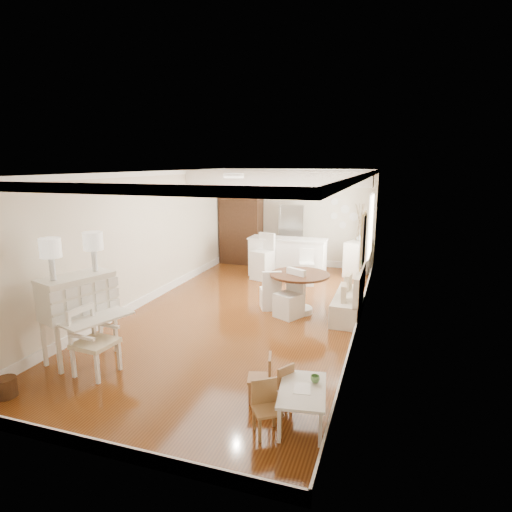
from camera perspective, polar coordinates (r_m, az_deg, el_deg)
The scene contains 20 objects.
room at distance 8.52m, azimuth -0.67°, elevation 5.64°, with size 9.00×9.04×2.82m.
secretary_bureau at distance 7.11m, azimuth -22.50°, elevation -7.58°, with size 1.04×1.06×1.34m, color white.
gustavian_armchair at distance 6.60m, azimuth -20.66°, elevation -10.66°, with size 0.56×0.56×0.98m, color white.
wicker_basket at distance 6.64m, azimuth -30.33°, elevation -14.88°, with size 0.26×0.26×0.26m, color #4A2C17.
kids_table at distance 5.27m, azimuth 6.16°, elevation -19.25°, with size 0.53×0.88×0.44m, color white.
kids_chair_a at distance 5.63m, azimuth 0.49°, elevation -15.90°, with size 0.30×0.30×0.62m, color #A4744A.
kids_chair_b at distance 5.58m, azimuth 3.10°, elevation -16.54°, with size 0.27×0.27×0.56m, color #B48151.
kids_chair_c at distance 5.03m, azimuth 1.48°, elevation -19.72°, with size 0.30×0.30×0.62m, color tan.
banquette at distance 8.59m, azimuth 12.20°, elevation -4.77°, with size 0.52×1.60×0.98m, color silver.
dining_table at distance 8.67m, azimuth 5.78°, elevation -4.95°, with size 1.19×1.19×0.81m, color #4F2B19.
slip_chair_near at distance 8.40m, azimuth 4.42°, elevation -5.04°, with size 0.45×0.47×0.94m, color white.
slip_chair_far at distance 8.88m, azimuth 1.94°, elevation -4.41°, with size 0.39×0.41×0.83m, color white.
breakfast_counter at distance 11.38m, azimuth 4.20°, elevation -0.17°, with size 2.05×0.65×1.03m, color white.
bar_stool_left at distance 11.05m, azimuth 0.85°, elevation -0.09°, with size 0.48×0.48×1.19m, color white.
bar_stool_right at distance 10.62m, azimuth 6.76°, elevation -1.51°, with size 0.36×0.36×0.89m, color silver.
pantry_cabinet at distance 12.78m, azimuth -1.98°, elevation 4.13°, with size 1.20×0.60×2.30m, color #381E11.
fridge at distance 12.27m, azimuth 6.34°, elevation 2.53°, with size 0.75×0.65×1.80m, color silver.
sideboard at distance 11.82m, azimuth 13.46°, elevation -0.25°, with size 0.43×0.98×0.94m, color white.
pencil_cup at distance 5.29m, azimuth 7.88°, elevation -15.93°, with size 0.11×0.11×0.09m, color #6CA560.
branch_vase at distance 11.72m, azimuth 13.63°, elevation 2.40°, with size 0.16×0.16×0.17m, color silver.
Camera 1 is at (2.80, -7.68, 2.98)m, focal length 30.00 mm.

